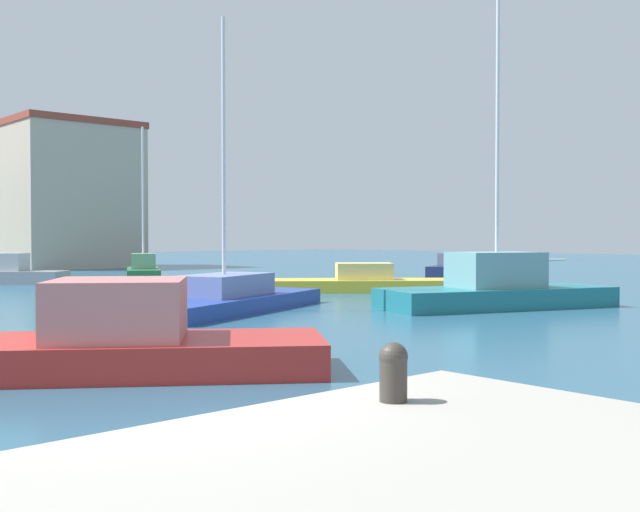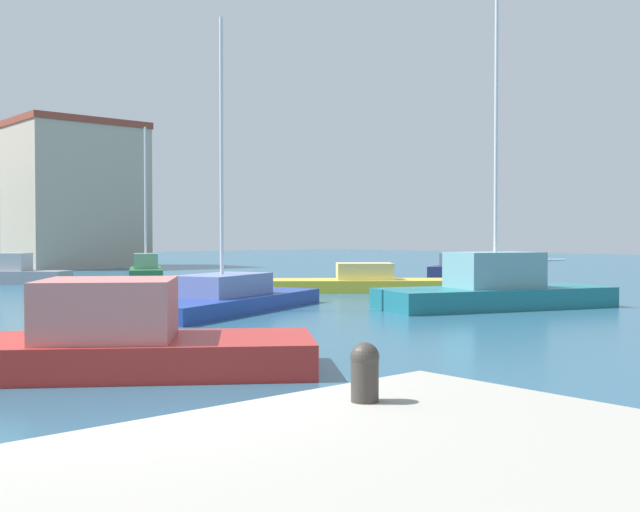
{
  "view_description": "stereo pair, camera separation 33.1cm",
  "coord_description": "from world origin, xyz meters",
  "px_view_note": "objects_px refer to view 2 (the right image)",
  "views": [
    {
      "loc": [
        -3.75,
        -6.65,
        2.4
      ],
      "look_at": [
        17.11,
        16.63,
        1.6
      ],
      "focal_mm": 42.85,
      "sensor_mm": 36.0,
      "label": 1
    },
    {
      "loc": [
        -3.5,
        -6.87,
        2.4
      ],
      "look_at": [
        17.11,
        16.63,
        1.6
      ],
      "focal_mm": 42.85,
      "sensor_mm": 36.0,
      "label": 2
    }
  ],
  "objects_px": {
    "mooring_bollard": "(365,370)",
    "sailboat_green_far_left": "(146,270)",
    "motorboat_navy_center_channel": "(454,271)",
    "motorboat_red_mid_harbor": "(85,343)",
    "motorboat_yellow_inner_mooring": "(357,282)",
    "sailboat_blue_outer_mooring": "(222,297)",
    "sailboat_grey_near_pier": "(1,272)",
    "sailboat_teal_distant_north": "(495,288)"
  },
  "relations": [
    {
      "from": "motorboat_navy_center_channel",
      "to": "sailboat_grey_near_pier",
      "type": "relative_size",
      "value": 0.5
    },
    {
      "from": "motorboat_navy_center_channel",
      "to": "motorboat_red_mid_harbor",
      "type": "xyz_separation_m",
      "value": [
        -27.2,
        -13.65,
        -0.01
      ]
    },
    {
      "from": "sailboat_grey_near_pier",
      "to": "motorboat_red_mid_harbor",
      "type": "xyz_separation_m",
      "value": [
        -7.67,
        -27.17,
        -0.06
      ]
    },
    {
      "from": "mooring_bollard",
      "to": "motorboat_navy_center_channel",
      "type": "height_order",
      "value": "motorboat_navy_center_channel"
    },
    {
      "from": "sailboat_blue_outer_mooring",
      "to": "motorboat_yellow_inner_mooring",
      "type": "bearing_deg",
      "value": 20.38
    },
    {
      "from": "sailboat_blue_outer_mooring",
      "to": "motorboat_yellow_inner_mooring",
      "type": "relative_size",
      "value": 1.12
    },
    {
      "from": "mooring_bollard",
      "to": "sailboat_teal_distant_north",
      "type": "distance_m",
      "value": 19.56
    },
    {
      "from": "sailboat_green_far_left",
      "to": "motorboat_red_mid_harbor",
      "type": "bearing_deg",
      "value": -120.43
    },
    {
      "from": "motorboat_red_mid_harbor",
      "to": "motorboat_yellow_inner_mooring",
      "type": "bearing_deg",
      "value": 32.78
    },
    {
      "from": "motorboat_yellow_inner_mooring",
      "to": "sailboat_teal_distant_north",
      "type": "distance_m",
      "value": 8.92
    },
    {
      "from": "motorboat_red_mid_harbor",
      "to": "sailboat_teal_distant_north",
      "type": "distance_m",
      "value": 15.85
    },
    {
      "from": "mooring_bollard",
      "to": "sailboat_green_far_left",
      "type": "relative_size",
      "value": 0.06
    },
    {
      "from": "sailboat_green_far_left",
      "to": "sailboat_teal_distant_north",
      "type": "xyz_separation_m",
      "value": [
        0.87,
        -22.5,
        0.13
      ]
    },
    {
      "from": "motorboat_red_mid_harbor",
      "to": "motorboat_yellow_inner_mooring",
      "type": "height_order",
      "value": "motorboat_red_mid_harbor"
    },
    {
      "from": "motorboat_red_mid_harbor",
      "to": "motorboat_yellow_inner_mooring",
      "type": "relative_size",
      "value": 0.98
    },
    {
      "from": "sailboat_green_far_left",
      "to": "motorboat_yellow_inner_mooring",
      "type": "distance_m",
      "value": 14.09
    },
    {
      "from": "motorboat_navy_center_channel",
      "to": "sailboat_teal_distant_north",
      "type": "xyz_separation_m",
      "value": [
        -11.57,
        -11.03,
        0.14
      ]
    },
    {
      "from": "sailboat_blue_outer_mooring",
      "to": "motorboat_navy_center_channel",
      "type": "relative_size",
      "value": 1.61
    },
    {
      "from": "motorboat_navy_center_channel",
      "to": "sailboat_green_far_left",
      "type": "distance_m",
      "value": 16.92
    },
    {
      "from": "sailboat_blue_outer_mooring",
      "to": "sailboat_teal_distant_north",
      "type": "relative_size",
      "value": 0.7
    },
    {
      "from": "motorboat_red_mid_harbor",
      "to": "sailboat_green_far_left",
      "type": "height_order",
      "value": "sailboat_green_far_left"
    },
    {
      "from": "sailboat_grey_near_pier",
      "to": "motorboat_red_mid_harbor",
      "type": "relative_size",
      "value": 1.41
    },
    {
      "from": "motorboat_navy_center_channel",
      "to": "motorboat_red_mid_harbor",
      "type": "height_order",
      "value": "motorboat_red_mid_harbor"
    },
    {
      "from": "mooring_bollard",
      "to": "motorboat_red_mid_harbor",
      "type": "xyz_separation_m",
      "value": [
        0.87,
        7.87,
        -0.66
      ]
    },
    {
      "from": "sailboat_green_far_left",
      "to": "motorboat_yellow_inner_mooring",
      "type": "xyz_separation_m",
      "value": [
        2.82,
        -13.8,
        -0.16
      ]
    },
    {
      "from": "mooring_bollard",
      "to": "motorboat_navy_center_channel",
      "type": "xyz_separation_m",
      "value": [
        28.07,
        21.53,
        -0.65
      ]
    },
    {
      "from": "mooring_bollard",
      "to": "motorboat_red_mid_harbor",
      "type": "height_order",
      "value": "motorboat_red_mid_harbor"
    },
    {
      "from": "mooring_bollard",
      "to": "motorboat_yellow_inner_mooring",
      "type": "xyz_separation_m",
      "value": [
        18.45,
        19.2,
        -0.81
      ]
    },
    {
      "from": "motorboat_navy_center_channel",
      "to": "sailboat_teal_distant_north",
      "type": "relative_size",
      "value": 0.44
    },
    {
      "from": "sailboat_blue_outer_mooring",
      "to": "motorboat_red_mid_harbor",
      "type": "xyz_separation_m",
      "value": [
        -8.15,
        -7.82,
        0.1
      ]
    },
    {
      "from": "sailboat_blue_outer_mooring",
      "to": "sailboat_teal_distant_north",
      "type": "bearing_deg",
      "value": -34.74
    },
    {
      "from": "motorboat_navy_center_channel",
      "to": "motorboat_yellow_inner_mooring",
      "type": "xyz_separation_m",
      "value": [
        -9.62,
        -2.33,
        -0.16
      ]
    },
    {
      "from": "motorboat_navy_center_channel",
      "to": "motorboat_yellow_inner_mooring",
      "type": "distance_m",
      "value": 9.9
    },
    {
      "from": "sailboat_grey_near_pier",
      "to": "sailboat_blue_outer_mooring",
      "type": "bearing_deg",
      "value": -88.58
    },
    {
      "from": "sailboat_blue_outer_mooring",
      "to": "sailboat_grey_near_pier",
      "type": "distance_m",
      "value": 19.36
    },
    {
      "from": "sailboat_teal_distant_north",
      "to": "mooring_bollard",
      "type": "bearing_deg",
      "value": -147.52
    },
    {
      "from": "mooring_bollard",
      "to": "sailboat_blue_outer_mooring",
      "type": "bearing_deg",
      "value": 60.12
    },
    {
      "from": "sailboat_blue_outer_mooring",
      "to": "mooring_bollard",
      "type": "bearing_deg",
      "value": -119.88
    },
    {
      "from": "sailboat_grey_near_pier",
      "to": "sailboat_teal_distant_north",
      "type": "relative_size",
      "value": 0.87
    },
    {
      "from": "motorboat_navy_center_channel",
      "to": "mooring_bollard",
      "type": "bearing_deg",
      "value": -142.51
    },
    {
      "from": "mooring_bollard",
      "to": "sailboat_grey_near_pier",
      "type": "bearing_deg",
      "value": 76.31
    },
    {
      "from": "sailboat_blue_outer_mooring",
      "to": "motorboat_navy_center_channel",
      "type": "xyz_separation_m",
      "value": [
        19.05,
        5.84,
        0.11
      ]
    }
  ]
}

